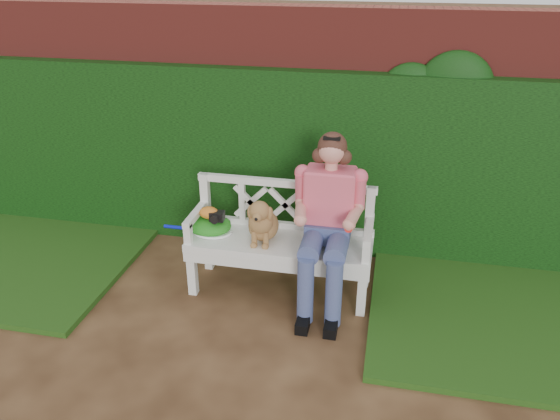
# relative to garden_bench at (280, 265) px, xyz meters

# --- Properties ---
(ground) EXTENTS (60.00, 60.00, 0.00)m
(ground) POSITION_rel_garden_bench_xyz_m (-0.33, -0.88, -0.24)
(ground) COLOR #321D10
(brick_wall) EXTENTS (10.00, 0.30, 2.20)m
(brick_wall) POSITION_rel_garden_bench_xyz_m (-0.33, 1.02, 0.86)
(brick_wall) COLOR maroon
(brick_wall) RESTS_ON ground
(ivy_hedge) EXTENTS (10.00, 0.18, 1.70)m
(ivy_hedge) POSITION_rel_garden_bench_xyz_m (-0.33, 0.80, 0.61)
(ivy_hedge) COLOR #165112
(ivy_hedge) RESTS_ON ground
(grass_left) EXTENTS (2.60, 2.00, 0.05)m
(grass_left) POSITION_rel_garden_bench_xyz_m (-2.73, 0.02, -0.21)
(grass_left) COLOR #194110
(grass_left) RESTS_ON ground
(grass_right) EXTENTS (2.60, 2.00, 0.05)m
(grass_right) POSITION_rel_garden_bench_xyz_m (2.07, 0.02, -0.21)
(grass_right) COLOR #194110
(grass_right) RESTS_ON ground
(garden_bench) EXTENTS (1.60, 0.66, 0.48)m
(garden_bench) POSITION_rel_garden_bench_xyz_m (0.00, 0.00, 0.00)
(garden_bench) COLOR white
(garden_bench) RESTS_ON ground
(seated_woman) EXTENTS (0.77, 0.91, 1.38)m
(seated_woman) POSITION_rel_garden_bench_xyz_m (0.39, -0.02, 0.45)
(seated_woman) COLOR #FB6368
(seated_woman) RESTS_ON ground
(dog) EXTENTS (0.31, 0.39, 0.40)m
(dog) POSITION_rel_garden_bench_xyz_m (-0.13, -0.04, 0.44)
(dog) COLOR brown
(dog) RESTS_ON garden_bench
(tennis_racket) EXTENTS (0.68, 0.49, 0.03)m
(tennis_racket) POSITION_rel_garden_bench_xyz_m (-0.61, 0.00, 0.26)
(tennis_racket) COLOR beige
(tennis_racket) RESTS_ON garden_bench
(green_bag) EXTENTS (0.41, 0.34, 0.13)m
(green_bag) POSITION_rel_garden_bench_xyz_m (-0.61, 0.01, 0.31)
(green_bag) COLOR #2F7423
(green_bag) RESTS_ON garden_bench
(camera_item) EXTENTS (0.12, 0.09, 0.08)m
(camera_item) POSITION_rel_garden_bench_xyz_m (-0.53, -0.01, 0.41)
(camera_item) COLOR black
(camera_item) RESTS_ON green_bag
(baseball_glove) EXTENTS (0.17, 0.13, 0.10)m
(baseball_glove) POSITION_rel_garden_bench_xyz_m (-0.60, 0.00, 0.42)
(baseball_glove) COLOR orange
(baseball_glove) RESTS_ON green_bag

